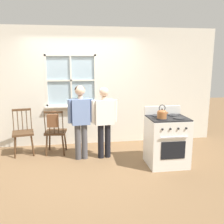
# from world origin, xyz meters

# --- Properties ---
(ground_plane) EXTENTS (16.00, 16.00, 0.00)m
(ground_plane) POSITION_xyz_m (0.00, 0.00, 0.00)
(ground_plane) COLOR brown
(wall_back) EXTENTS (6.40, 0.16, 2.70)m
(wall_back) POSITION_xyz_m (0.01, 1.40, 1.34)
(wall_back) COLOR silver
(wall_back) RESTS_ON ground_plane
(chair_by_window) EXTENTS (0.46, 0.44, 0.95)m
(chair_by_window) POSITION_xyz_m (-0.59, 0.79, 0.46)
(chair_by_window) COLOR #4C331E
(chair_by_window) RESTS_ON ground_plane
(chair_near_wall) EXTENTS (0.49, 0.47, 0.95)m
(chair_near_wall) POSITION_xyz_m (-1.26, 0.86, 0.46)
(chair_near_wall) COLOR #4C331E
(chair_near_wall) RESTS_ON ground_plane
(person_elderly_left) EXTENTS (0.51, 0.25, 1.48)m
(person_elderly_left) POSITION_xyz_m (-0.06, 0.41, 0.89)
(person_elderly_left) COLOR #4C4C51
(person_elderly_left) RESTS_ON ground_plane
(person_teen_center) EXTENTS (0.54, 0.27, 1.44)m
(person_teen_center) POSITION_xyz_m (0.40, 0.41, 0.85)
(person_teen_center) COLOR black
(person_teen_center) RESTS_ON ground_plane
(stove) EXTENTS (0.72, 0.68, 1.08)m
(stove) POSITION_xyz_m (1.52, -0.11, 0.47)
(stove) COLOR white
(stove) RESTS_ON ground_plane
(kettle) EXTENTS (0.21, 0.17, 0.25)m
(kettle) POSITION_xyz_m (1.36, -0.25, 1.02)
(kettle) COLOR #A86638
(kettle) RESTS_ON stove
(potted_plant) EXTENTS (0.16, 0.16, 0.32)m
(potted_plant) POSITION_xyz_m (-0.09, 1.31, 1.00)
(potted_plant) COLOR beige
(potted_plant) RESTS_ON wall_back
(handbag) EXTENTS (0.23, 0.20, 0.31)m
(handbag) POSITION_xyz_m (-0.61, 0.55, 0.78)
(handbag) COLOR brown
(handbag) RESTS_ON chair_by_window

